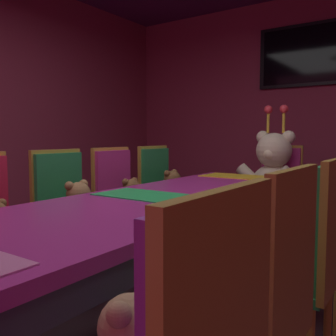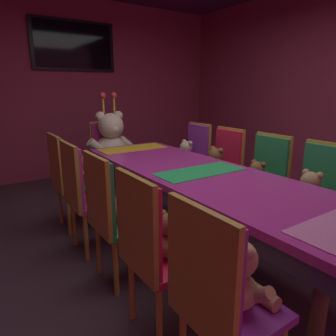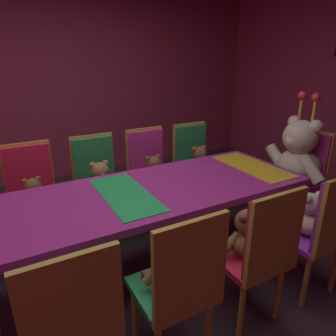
% 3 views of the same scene
% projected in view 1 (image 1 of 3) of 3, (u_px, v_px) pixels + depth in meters
% --- Properties ---
extents(ground_plane, '(7.90, 7.90, 0.00)m').
position_uv_depth(ground_plane, '(160.00, 327.00, 2.14)').
color(ground_plane, '#3F2D38').
extents(wall_back, '(5.20, 0.12, 2.80)m').
position_uv_depth(wall_back, '(313.00, 110.00, 4.65)').
color(wall_back, '#99334C').
rests_on(wall_back, ground_plane).
extents(banquet_table, '(0.90, 2.89, 0.75)m').
position_uv_depth(banquet_table, '(160.00, 213.00, 2.09)').
color(banquet_table, '#B22D8C').
rests_on(banquet_table, ground_plane).
extents(chair_left_2, '(0.42, 0.41, 0.98)m').
position_uv_depth(chair_left_2, '(65.00, 207.00, 2.57)').
color(chair_left_2, '#268C4C').
rests_on(chair_left_2, ground_plane).
extents(teddy_left_2, '(0.27, 0.35, 0.33)m').
position_uv_depth(teddy_left_2, '(79.00, 209.00, 2.49)').
color(teddy_left_2, '#9E7247').
rests_on(teddy_left_2, chair_left_2).
extents(chair_left_3, '(0.42, 0.41, 0.98)m').
position_uv_depth(chair_left_3, '(118.00, 196.00, 3.04)').
color(chair_left_3, '#CC338C').
rests_on(chair_left_3, ground_plane).
extents(teddy_left_3, '(0.24, 0.31, 0.29)m').
position_uv_depth(teddy_left_3, '(132.00, 199.00, 2.96)').
color(teddy_left_3, brown).
rests_on(teddy_left_3, chair_left_3).
extents(chair_left_4, '(0.42, 0.41, 0.98)m').
position_uv_depth(chair_left_4, '(160.00, 188.00, 3.47)').
color(chair_left_4, '#268C4C').
rests_on(chair_left_4, ground_plane).
extents(teddy_left_4, '(0.26, 0.33, 0.32)m').
position_uv_depth(teddy_left_4, '(173.00, 190.00, 3.39)').
color(teddy_left_4, brown).
rests_on(teddy_left_4, chair_left_4).
extents(chair_right_1, '(0.42, 0.41, 0.98)m').
position_uv_depth(chair_right_1, '(266.00, 293.00, 1.16)').
color(chair_right_1, '#268C4C').
rests_on(chair_right_1, ground_plane).
extents(teddy_right_1, '(0.26, 0.34, 0.32)m').
position_uv_depth(teddy_right_1, '(223.00, 283.00, 1.25)').
color(teddy_right_1, tan).
rests_on(teddy_right_1, chair_right_1).
extents(chair_right_2, '(0.42, 0.41, 0.98)m').
position_uv_depth(chair_right_2, '(313.00, 249.00, 1.61)').
color(chair_right_2, '#268C4C').
rests_on(chair_right_2, ground_plane).
extents(teddy_right_2, '(0.24, 0.31, 0.29)m').
position_uv_depth(teddy_right_2, '(280.00, 247.00, 1.69)').
color(teddy_right_2, brown).
rests_on(teddy_right_2, chair_right_2).
extents(teddy_right_3, '(0.27, 0.35, 0.33)m').
position_uv_depth(teddy_right_3, '(311.00, 219.00, 2.17)').
color(teddy_right_3, brown).
rests_on(teddy_right_3, chair_right_3).
extents(teddy_right_4, '(0.27, 0.35, 0.33)m').
position_uv_depth(teddy_right_4, '(335.00, 205.00, 2.62)').
color(teddy_right_4, beige).
rests_on(teddy_right_4, chair_right_4).
extents(throne_chair, '(0.41, 0.42, 0.98)m').
position_uv_depth(throne_chair, '(279.00, 185.00, 3.72)').
color(throne_chair, '#CC338C').
rests_on(throne_chair, ground_plane).
extents(king_teddy_bear, '(0.71, 0.55, 0.91)m').
position_uv_depth(king_teddy_bear, '(273.00, 171.00, 3.57)').
color(king_teddy_bear, beige).
rests_on(king_teddy_bear, throne_chair).
extents(wall_tv, '(1.28, 0.06, 0.74)m').
position_uv_depth(wall_tv, '(312.00, 54.00, 4.51)').
color(wall_tv, black).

